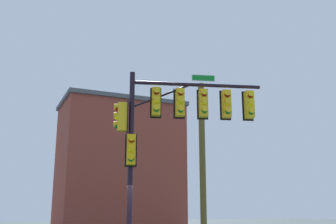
# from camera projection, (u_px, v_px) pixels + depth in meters

# --- Properties ---
(signal_pole_assembly) EXTENTS (5.64, 2.13, 6.89)m
(signal_pole_assembly) POSITION_uv_depth(u_px,v_px,m) (175.00, 118.00, 15.40)
(signal_pole_assembly) COLOR black
(signal_pole_assembly) RESTS_ON ground_plane
(utility_pole) EXTENTS (0.72, 1.73, 7.98)m
(utility_pole) POSITION_uv_depth(u_px,v_px,m) (202.00, 159.00, 19.70)
(utility_pole) COLOR brown
(utility_pole) RESTS_ON ground_plane
(brick_building) EXTENTS (9.06, 5.92, 9.74)m
(brick_building) POSITION_uv_depth(u_px,v_px,m) (119.00, 166.00, 30.28)
(brick_building) COLOR brown
(brick_building) RESTS_ON ground_plane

